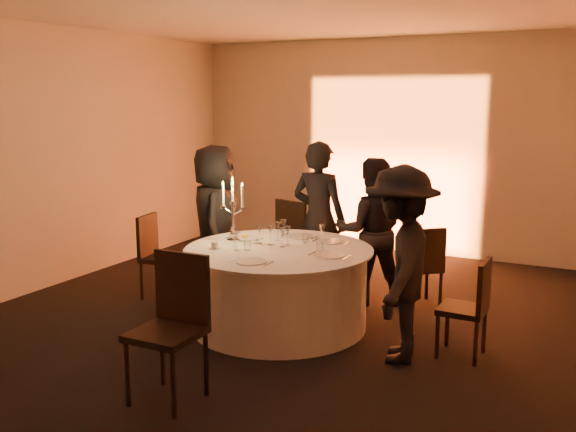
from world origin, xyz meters
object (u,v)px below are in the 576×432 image
at_px(chair_left, 157,251).
at_px(guest_right, 400,264).
at_px(candelabra, 233,219).
at_px(guest_left, 215,221).
at_px(guest_back_right, 371,231).
at_px(banquet_table, 279,287).
at_px(guest_back_left, 319,219).
at_px(chair_back_left, 297,237).
at_px(chair_right, 471,303).
at_px(coffee_cup, 215,245).
at_px(chair_back_right, 423,263).
at_px(chair_front, 173,318).

bearing_deg(chair_left, guest_right, -108.06).
height_order(chair_left, candelabra, candelabra).
distance_m(guest_left, guest_back_right, 1.70).
bearing_deg(banquet_table, guest_back_left, 93.69).
relative_size(chair_back_left, chair_right, 1.20).
distance_m(banquet_table, guest_right, 1.36).
height_order(guest_back_left, coffee_cup, guest_back_left).
xyz_separation_m(guest_left, guest_back_left, (1.01, 0.53, 0.02)).
bearing_deg(guest_back_left, guest_back_right, -177.35).
bearing_deg(chair_right, banquet_table, -86.75).
bearing_deg(chair_back_left, guest_right, 154.18).
xyz_separation_m(chair_left, chair_back_right, (2.73, 0.95, -0.03)).
bearing_deg(chair_back_right, guest_back_left, -36.54).
distance_m(guest_back_right, guest_right, 1.52).
relative_size(chair_back_right, coffee_cup, 7.87).
height_order(banquet_table, coffee_cup, coffee_cup).
height_order(banquet_table, guest_left, guest_left).
height_order(chair_left, guest_left, guest_left).
bearing_deg(coffee_cup, guest_right, 0.89).
bearing_deg(guest_back_right, guest_left, -8.51).
height_order(guest_back_left, guest_right, guest_back_left).
height_order(chair_left, chair_back_left, chair_back_left).
xyz_separation_m(banquet_table, guest_right, (1.27, -0.25, 0.44)).
bearing_deg(guest_right, chair_left, -110.34).
distance_m(guest_right, coffee_cup, 1.80).
bearing_deg(coffee_cup, chair_back_left, 85.85).
relative_size(banquet_table, chair_back_right, 2.08).
relative_size(chair_back_right, chair_front, 0.81).
relative_size(chair_front, guest_back_left, 0.62).
relative_size(guest_back_left, coffee_cup, 15.65).
xyz_separation_m(guest_right, coffee_cup, (-1.80, -0.03, -0.02)).
bearing_deg(guest_back_right, chair_right, 114.22).
xyz_separation_m(chair_back_left, guest_right, (1.69, -1.53, 0.24)).
distance_m(banquet_table, chair_back_right, 1.61).
distance_m(chair_right, candelabra, 2.40).
distance_m(chair_front, candelabra, 1.85).
distance_m(chair_front, guest_left, 2.47).
bearing_deg(chair_front, candelabra, 107.35).
bearing_deg(guest_left, banquet_table, -144.81).
distance_m(chair_back_left, guest_left, 1.01).
bearing_deg(guest_right, chair_right, 107.89).
bearing_deg(guest_right, candelabra, -110.86).
xyz_separation_m(chair_front, guest_right, (1.27, 1.41, 0.22)).
relative_size(banquet_table, candelabra, 2.75).
relative_size(guest_left, candelabra, 2.57).
distance_m(guest_back_left, guest_back_right, 0.61).
distance_m(chair_back_left, chair_right, 2.55).
bearing_deg(guest_back_left, chair_back_left, -24.48).
relative_size(chair_left, chair_back_left, 0.89).
bearing_deg(candelabra, coffee_cup, -89.26).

